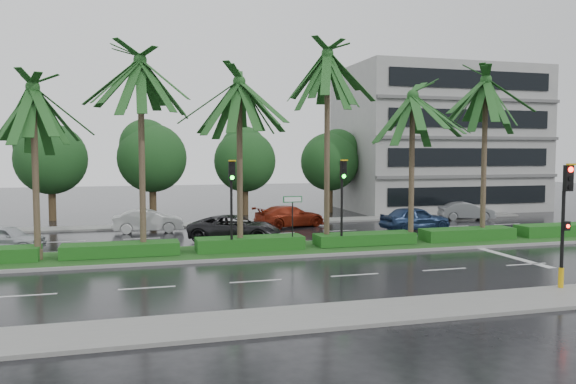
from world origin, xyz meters
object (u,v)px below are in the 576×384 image
object	(u,v)px
signal_median_left	(232,192)
car_silver	(6,238)
car_white	(148,221)
car_darkgrey	(235,228)
car_red	(290,216)
signal_near	(565,220)
car_grey	(466,211)
street_sign	(293,209)
car_blue	(415,218)

from	to	relation	value
signal_median_left	car_silver	xyz separation A→B (m)	(-10.51, 4.55, -2.37)
car_white	car_darkgrey	world-z (taller)	car_darkgrey
signal_median_left	car_red	distance (m)	11.11
car_red	car_silver	bearing A→B (deg)	91.46
signal_near	car_grey	distance (m)	21.37
car_white	car_darkgrey	bearing A→B (deg)	-134.26
street_sign	car_silver	bearing A→B (deg)	162.10
car_darkgrey	car_silver	bearing A→B (deg)	110.55
street_sign	car_darkgrey	world-z (taller)	street_sign
car_red	car_grey	size ratio (longest dim) A/B	1.24
street_sign	car_red	bearing A→B (deg)	75.14
car_silver	car_blue	world-z (taller)	car_blue
street_sign	car_grey	distance (m)	18.50
car_grey	signal_median_left	bearing A→B (deg)	131.42
car_white	car_grey	world-z (taller)	car_white
street_sign	car_silver	distance (m)	14.28
car_darkgrey	car_red	world-z (taller)	car_darkgrey
signal_median_left	car_blue	xyz separation A→B (m)	(12.50, 5.63, -2.24)
car_darkgrey	signal_median_left	bearing A→B (deg)	-171.30
signal_median_left	car_grey	xyz separation A→B (m)	(18.80, 9.69, -2.36)
car_blue	street_sign	bearing A→B (deg)	114.05
signal_near	car_white	distance (m)	23.40
signal_median_left	street_sign	distance (m)	3.13
car_silver	car_white	size ratio (longest dim) A/B	0.88
car_silver	car_red	xyz separation A→B (m)	(15.96, 4.85, 0.07)
car_darkgrey	car_blue	bearing A→B (deg)	-64.48
car_silver	car_grey	bearing A→B (deg)	-62.50
car_silver	car_blue	size ratio (longest dim) A/B	0.83
signal_median_left	car_silver	size ratio (longest dim) A/B	1.18
signal_median_left	signal_near	bearing A→B (deg)	-44.09
street_sign	car_grey	xyz separation A→B (m)	(15.80, 9.51, -1.49)
street_sign	car_white	size ratio (longest dim) A/B	0.62
signal_near	car_white	world-z (taller)	signal_near
signal_near	car_grey	bearing A→B (deg)	65.57
street_sign	car_grey	size ratio (longest dim) A/B	0.67
street_sign	car_darkgrey	bearing A→B (deg)	114.99
car_darkgrey	car_grey	bearing A→B (deg)	-53.67
car_silver	car_white	world-z (taller)	car_white
signal_median_left	car_blue	size ratio (longest dim) A/B	0.98
car_silver	car_darkgrey	size ratio (longest dim) A/B	0.73
car_blue	signal_median_left	bearing A→B (deg)	108.47
signal_median_left	car_blue	bearing A→B (deg)	24.24
signal_median_left	street_sign	world-z (taller)	signal_median_left
street_sign	car_red	size ratio (longest dim) A/B	0.54
car_blue	car_grey	bearing A→B (deg)	-62.95
car_silver	car_darkgrey	distance (m)	11.46
car_silver	car_grey	xyz separation A→B (m)	(29.32, 5.15, 0.01)
car_blue	car_grey	size ratio (longest dim) A/B	1.15
car_darkgrey	car_blue	xyz separation A→B (m)	(11.55, 1.04, 0.05)
signal_near	car_red	bearing A→B (deg)	103.41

